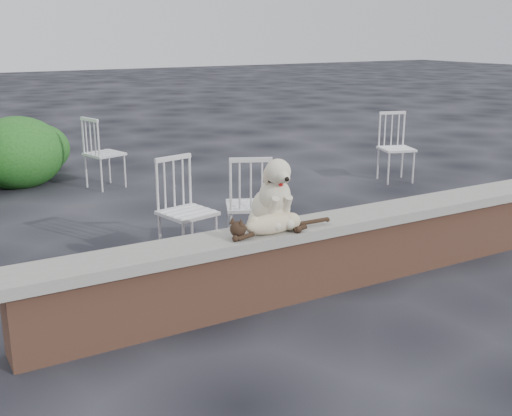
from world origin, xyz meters
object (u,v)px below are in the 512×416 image
cat (272,222)px  chair_c (249,204)px  chair_a (187,211)px  dog (271,191)px  chair_e (104,153)px  chair_d (396,148)px

cat → chair_c: bearing=74.5°
cat → chair_a: (-0.13, 1.22, -0.19)m
dog → cat: dog is taller
cat → chair_e: bearing=95.2°
cat → chair_e: chair_e is taller
chair_a → chair_d: bearing=8.7°
cat → chair_d: bearing=42.6°
cat → chair_d: chair_d is taller
chair_c → dog: bearing=94.4°
chair_c → chair_d: bearing=-129.1°
dog → chair_d: 4.39m
dog → chair_c: dog is taller
dog → chair_a: (-0.21, 1.07, -0.39)m
chair_d → cat: bearing=-125.6°
cat → chair_a: bearing=102.5°
dog → chair_d: bearing=41.7°
dog → chair_d: size_ratio=0.59×
dog → cat: size_ratio=0.55×
chair_e → chair_a: (-0.22, -3.11, 0.00)m
cat → dog: bearing=68.4°
chair_c → chair_d: size_ratio=1.00×
cat → chair_c: chair_c is taller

